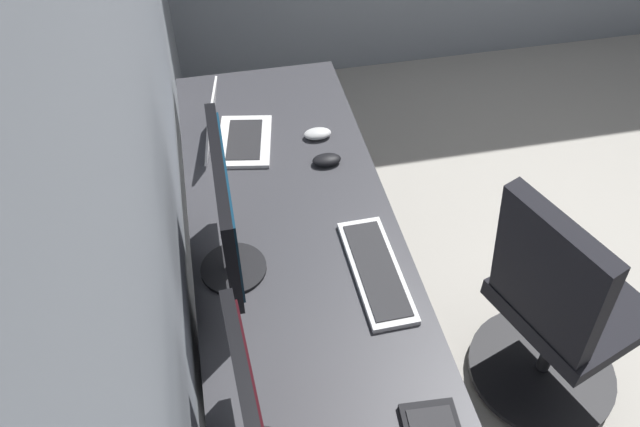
# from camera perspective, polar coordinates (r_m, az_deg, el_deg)

# --- Properties ---
(wall_back) EXTENTS (4.98, 0.10, 2.60)m
(wall_back) POSITION_cam_1_polar(r_m,az_deg,el_deg) (1.51, -17.07, 6.38)
(wall_back) COLOR #8C939E
(wall_back) RESTS_ON ground
(desk) EXTENTS (2.24, 0.67, 0.73)m
(desk) POSITION_cam_1_polar(r_m,az_deg,el_deg) (1.97, -1.43, -6.03)
(desk) COLOR #38383D
(desk) RESTS_ON ground
(drawer_pedestal) EXTENTS (0.40, 0.51, 0.69)m
(drawer_pedestal) POSITION_cam_1_polar(r_m,az_deg,el_deg) (2.14, -1.09, -15.08)
(drawer_pedestal) COLOR #38383D
(drawer_pedestal) RESTS_ON ground
(monitor_primary) EXTENTS (0.47, 0.20, 0.39)m
(monitor_primary) POSITION_cam_1_polar(r_m,az_deg,el_deg) (1.40, -6.20, -18.44)
(monitor_primary) COLOR black
(monitor_primary) RESTS_ON desk
(monitor_secondary) EXTENTS (0.50, 0.20, 0.44)m
(monitor_secondary) POSITION_cam_1_polar(r_m,az_deg,el_deg) (1.75, -8.55, 0.20)
(monitor_secondary) COLOR black
(monitor_secondary) RESTS_ON desk
(laptop_leftmost) EXTENTS (0.33, 0.28, 0.20)m
(laptop_leftmost) POSITION_cam_1_polar(r_m,az_deg,el_deg) (2.34, -8.06, 7.27)
(laptop_leftmost) COLOR white
(laptop_leftmost) RESTS_ON desk
(keyboard_main) EXTENTS (0.42, 0.15, 0.02)m
(keyboard_main) POSITION_cam_1_polar(r_m,az_deg,el_deg) (1.90, 5.14, -5.17)
(keyboard_main) COLOR silver
(keyboard_main) RESTS_ON desk
(mouse_main) EXTENTS (0.06, 0.10, 0.03)m
(mouse_main) POSITION_cam_1_polar(r_m,az_deg,el_deg) (2.37, -0.23, 7.27)
(mouse_main) COLOR silver
(mouse_main) RESTS_ON desk
(mouse_spare) EXTENTS (0.06, 0.10, 0.03)m
(mouse_spare) POSITION_cam_1_polar(r_m,az_deg,el_deg) (2.25, 0.61, 4.91)
(mouse_spare) COLOR black
(mouse_spare) RESTS_ON desk
(office_chair) EXTENTS (0.56, 0.60, 0.97)m
(office_chair) POSITION_cam_1_polar(r_m,az_deg,el_deg) (2.29, 20.63, -8.59)
(office_chair) COLOR black
(office_chair) RESTS_ON ground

